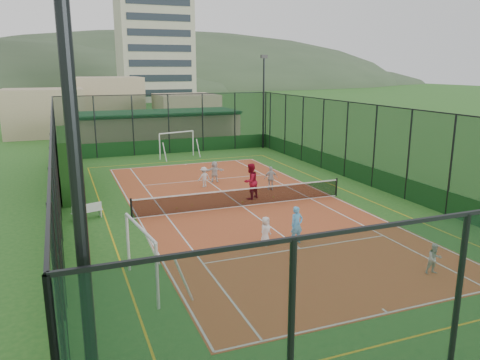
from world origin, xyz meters
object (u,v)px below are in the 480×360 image
Objects in this scene: floodlight_ne at (264,102)px; clubhouse at (157,128)px; futsal_goal_near at (141,258)px; futsal_goal_far at (177,145)px; child_far_left at (204,177)px; apartment_tower at (154,30)px; coach at (251,181)px; child_far_back at (215,172)px; child_near_mid at (297,225)px; child_near_left at (266,231)px; floodlight_sw at (89,322)px; child_near_right at (434,259)px; child_far_right at (271,178)px; white_bench at (87,211)px.

floodlight_ne reaches higher than clubhouse.
floodlight_ne is 2.49× the size of futsal_goal_near.
child_far_left is at bearing -109.81° from futsal_goal_far.
apartment_tower reaches higher than coach.
child_far_left is 1.45m from child_far_back.
child_near_mid is at bearing 55.00° from coach.
child_near_left is at bearing -76.81° from futsal_goal_near.
futsal_goal_near reaches higher than child_near_mid.
floodlight_sw is 6.06× the size of child_far_back.
futsal_goal_far is 2.83× the size of child_near_right.
clubhouse is 4.60× the size of futsal_goal_near.
child_far_left is (-12.69, -77.34, -14.36)m from apartment_tower.
child_near_right is at bearing 100.27° from child_far_right.
apartment_tower is 19.09× the size of child_near_mid.
clubhouse is at bearing 75.72° from futsal_goal_far.
clubhouse is 17.38m from child_far_left.
child_near_mid is (-11.84, -87.75, -14.20)m from apartment_tower.
futsal_goal_far reaches higher than child_near_right.
child_near_mid is (6.73, 1.79, -0.27)m from futsal_goal_near.
clubhouse is (8.60, 38.60, -2.55)m from floodlight_sw.
child_near_right is (3.17, -25.07, -0.45)m from futsal_goal_far.
floodlight_ne is 23.09m from white_bench.
child_near_right is (11.89, 6.38, -3.55)m from floodlight_sw.
child_far_back is at bearing -110.47° from coach.
floodlight_sw is at bearing -117.39° from floodlight_ne.
child_far_right reaches higher than child_near_right.
child_far_left is at bearing 59.22° from child_far_back.
child_far_back is at bearing -98.69° from apartment_tower.
child_near_left is 6.47m from child_near_right.
child_far_left is at bearing -21.53° from child_far_right.
white_bench is 8.11m from child_far_left.
futsal_goal_near is 5.80m from child_near_left.
futsal_goal_near is at bearing -98.59° from white_bench.
futsal_goal_far is (8.72, 31.46, -3.10)m from floodlight_sw.
white_bench is at bearing 1.11° from futsal_goal_near.
apartment_tower is at bearing -19.06° from futsal_goal_near.
coach is (0.80, 6.95, 0.22)m from child_near_mid.
child_near_left is 11.30m from child_far_back.
floodlight_sw is 101.31m from apartment_tower.
child_near_mid reaches higher than child_near_right.
child_far_right is (2.87, -19.39, -0.85)m from clubhouse.
child_far_right is (9.44, 10.15, -0.35)m from futsal_goal_near.
coach is at bearing -87.35° from clubhouse.
clubhouse is (-8.60, 5.40, -2.55)m from floodlight_ne.
floodlight_sw reaches higher than clubhouse.
clubhouse is 16.34m from child_far_back.
futsal_goal_near is 2.62× the size of child_far_left.
child_far_right is (4.02, 8.12, 0.10)m from child_near_left.
floodlight_sw is at bearing 33.30° from coach.
child_far_left is (7.91, 21.26, -3.48)m from floodlight_sw.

